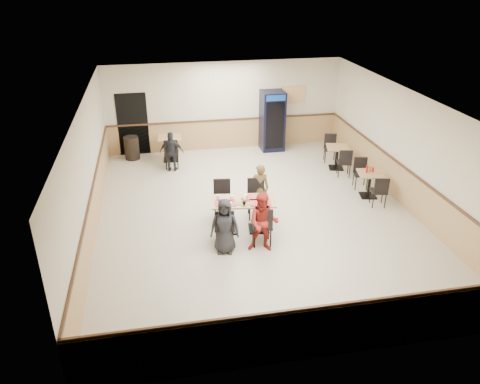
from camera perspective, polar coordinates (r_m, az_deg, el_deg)
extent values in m
plane|color=beige|center=(12.13, 1.96, -2.73)|extent=(10.00, 10.00, 0.00)
plane|color=silver|center=(11.01, 2.20, 11.11)|extent=(10.00, 10.00, 0.00)
plane|color=beige|center=(16.14, -1.89, 10.41)|extent=(8.00, 0.00, 8.00)
plane|color=beige|center=(7.29, 10.88, -10.83)|extent=(8.00, 0.00, 8.00)
plane|color=beige|center=(11.34, -18.06, 2.25)|extent=(0.00, 10.00, 10.00)
plane|color=beige|center=(12.93, 19.71, 4.88)|extent=(0.00, 10.00, 10.00)
cube|color=tan|center=(16.43, -1.83, 7.03)|extent=(7.98, 0.03, 1.00)
cube|color=tan|center=(13.29, 19.02, 0.86)|extent=(0.03, 9.98, 1.00)
cube|color=#472B19|center=(16.25, -1.85, 8.78)|extent=(7.98, 0.04, 0.06)
cube|color=black|center=(16.09, -12.93, 8.04)|extent=(1.00, 0.02, 2.10)
cube|color=orange|center=(16.56, 6.52, 11.73)|extent=(0.85, 0.02, 0.60)
cube|color=black|center=(11.40, -1.48, -4.60)|extent=(0.54, 0.54, 0.04)
cylinder|color=black|center=(11.21, -1.50, -2.89)|extent=(0.10, 0.10, 0.73)
cube|color=tan|center=(11.04, -1.52, -1.18)|extent=(0.84, 0.84, 0.04)
cube|color=black|center=(11.45, 2.29, -4.46)|extent=(0.54, 0.54, 0.04)
cylinder|color=black|center=(11.26, 2.33, -2.77)|extent=(0.10, 0.10, 0.73)
cube|color=tan|center=(11.09, 2.36, -1.06)|extent=(0.84, 0.84, 0.04)
imported|color=black|center=(10.30, -1.89, -4.17)|extent=(0.71, 0.53, 1.30)
imported|color=maroon|center=(10.33, 2.88, -3.75)|extent=(0.80, 0.69, 1.41)
imported|color=brown|center=(11.96, 2.41, 0.43)|extent=(0.53, 0.39, 1.34)
imported|color=black|center=(14.62, -8.33, 4.87)|extent=(0.78, 0.44, 1.26)
cube|color=red|center=(10.91, -1.78, -1.36)|extent=(0.52, 0.41, 0.02)
cube|color=red|center=(10.93, 2.45, -1.30)|extent=(0.52, 0.41, 0.02)
cube|color=red|center=(11.18, 2.02, -0.63)|extent=(0.52, 0.41, 0.02)
cylinder|color=white|center=(10.87, -0.06, -1.48)|extent=(0.25, 0.25, 0.01)
cube|color=#B57C46|center=(10.86, -0.06, -1.43)|extent=(0.33, 0.27, 0.02)
cylinder|color=white|center=(10.99, 2.98, -1.18)|extent=(0.25, 0.25, 0.01)
cube|color=#B57C46|center=(10.99, 2.98, -1.12)|extent=(0.33, 0.30, 0.02)
cylinder|color=white|center=(11.21, 2.01, -0.58)|extent=(0.25, 0.25, 0.01)
cube|color=#B57C46|center=(11.21, 2.01, -0.53)|extent=(0.33, 0.29, 0.02)
cylinder|color=white|center=(10.91, -2.06, -1.39)|extent=(0.25, 0.25, 0.01)
cube|color=#B57C46|center=(10.90, -2.06, -1.33)|extent=(0.31, 0.24, 0.02)
cylinder|color=white|center=(10.86, 1.07, -1.50)|extent=(0.25, 0.25, 0.01)
cube|color=#B57C46|center=(10.86, 1.08, -1.44)|extent=(0.29, 0.19, 0.02)
cylinder|color=silver|center=(11.09, -2.66, -0.62)|extent=(0.09, 0.09, 0.11)
cylinder|color=silver|center=(10.74, -1.17, -1.54)|extent=(0.09, 0.09, 0.11)
cylinder|color=silver|center=(10.76, -2.32, -1.50)|extent=(0.09, 0.09, 0.11)
cylinder|color=silver|center=(11.05, -0.98, -0.69)|extent=(0.09, 0.09, 0.11)
cylinder|color=silver|center=(11.07, 0.68, -0.61)|extent=(0.07, 0.07, 0.12)
ellipsoid|color=silver|center=(11.00, 0.55, -0.81)|extent=(0.16, 0.16, 0.11)
cube|color=black|center=(13.53, 15.30, -0.42)|extent=(0.50, 0.50, 0.04)
cylinder|color=black|center=(13.38, 15.47, 0.88)|extent=(0.09, 0.09, 0.64)
cube|color=tan|center=(13.25, 15.64, 2.18)|extent=(0.78, 0.78, 0.04)
cube|color=black|center=(15.17, 11.60, 2.92)|extent=(0.53, 0.53, 0.04)
cylinder|color=black|center=(15.04, 11.71, 4.14)|extent=(0.09, 0.09, 0.66)
cube|color=tan|center=(14.92, 11.83, 5.35)|extent=(0.82, 0.82, 0.04)
cylinder|color=#B4160C|center=(13.21, 15.21, 2.71)|extent=(0.06, 0.06, 0.20)
cylinder|color=#BE5719|center=(13.25, 15.56, 2.67)|extent=(0.06, 0.06, 0.17)
cylinder|color=#B4160C|center=(13.30, 15.90, 2.64)|extent=(0.05, 0.05, 0.14)
cube|color=black|center=(15.69, -8.38, 3.96)|extent=(0.51, 0.51, 0.04)
cylinder|color=black|center=(15.55, -8.47, 5.27)|extent=(0.10, 0.10, 0.73)
cube|color=tan|center=(15.42, -8.56, 6.57)|extent=(0.79, 0.79, 0.04)
cube|color=black|center=(16.22, 3.94, 8.65)|extent=(0.77, 0.75, 2.04)
cube|color=black|center=(15.88, 4.29, 8.06)|extent=(0.62, 0.02, 1.61)
cube|color=navy|center=(15.61, 4.41, 11.35)|extent=(0.64, 0.02, 0.19)
cylinder|color=black|center=(15.90, -13.05, 5.26)|extent=(0.49, 0.49, 0.77)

